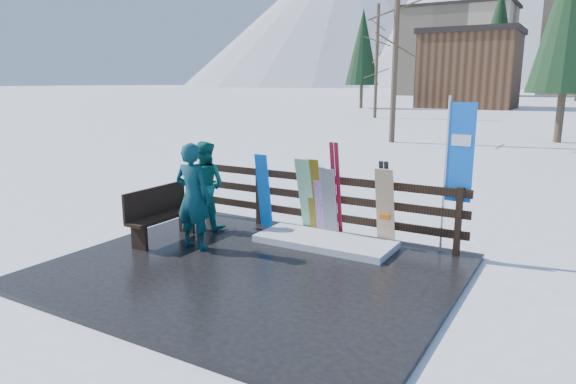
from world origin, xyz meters
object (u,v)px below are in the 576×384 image
Objects in this scene: snowboard_3 at (321,202)px; snowboard_5 at (385,208)px; bench at (160,212)px; person_front at (193,197)px; rental_flag at (457,158)px; snowboard_0 at (264,191)px; snowboard_1 at (306,197)px; snowboard_4 at (329,204)px; person_back at (205,185)px; snowboard_2 at (315,198)px.

snowboard_3 is 0.95× the size of snowboard_5.
bench is 2.91m from snowboard_3.
person_front reaches higher than bench.
bench is 5.19m from rental_flag.
snowboard_0 is 0.94m from snowboard_1.
snowboard_4 is at bearing -172.76° from rental_flag.
rental_flag is at bearing 14.14° from snowboard_5.
snowboard_1 reaches higher than snowboard_3.
bench is at bearing -142.48° from snowboard_1.
snowboard_0 is 1.42m from snowboard_4.
snowboard_3 is 0.74× the size of person_front.
snowboard_1 is 0.88× the size of person_back.
person_front reaches higher than snowboard_0.
person_back is (-2.22, -0.60, 0.19)m from snowboard_3.
bench is 1.01× the size of snowboard_0.
rental_flag is at bearing 21.83° from bench.
snowboard_1 reaches higher than snowboard_5.
rental_flag is 4.39m from person_front.
person_front is (-2.80, -1.68, 0.21)m from snowboard_5.
snowboard_2 is (1.11, 0.00, -0.00)m from snowboard_0.
bench is at bearing -9.37° from person_front.
snowboard_1 is at bearing 180.00° from snowboard_4.
person_back is at bearing -170.15° from snowboard_5.
snowboard_5 is 0.84× the size of person_back.
person_back is at bearing -165.96° from snowboard_4.
rental_flag is at bearing 7.24° from snowboard_4.
snowboard_1 is at bearing -131.97° from person_front.
person_back is at bearing -169.12° from rental_flag.
snowboard_2 reaches higher than snowboard_1.
snowboard_5 is at bearing -165.86° from rental_flag.
snowboard_0 is (1.17, 1.62, 0.22)m from bench.
snowboard_3 is 1.22m from snowboard_5.
snowboard_0 is 2.47m from snowboard_5.
snowboard_4 is (2.58, 1.62, 0.14)m from bench.
snowboard_2 is (2.28, 1.62, 0.22)m from bench.
person_back is at bearing -164.02° from snowboard_2.
person_front is (0.84, -0.06, 0.40)m from bench.
snowboard_2 is 0.88× the size of person_back.
snowboard_2 is 2.22m from person_front.
person_front is at bearing 112.01° from person_back.
person_front reaches higher than snowboard_5.
snowboard_3 is at bearing -173.28° from rental_flag.
snowboard_4 is (0.30, 0.00, -0.08)m from snowboard_2.
snowboard_5 is at bearing -0.00° from snowboard_4.
rental_flag reaches higher than snowboard_0.
snowboard_5 is 3.50m from person_back.
rental_flag reaches higher than person_front.
rental_flag is at bearing 6.35° from snowboard_2.
person_back is (-2.09, -0.60, 0.12)m from snowboard_2.
snowboard_2 is 1.12× the size of snowboard_4.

